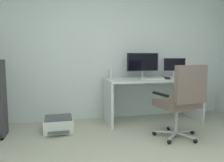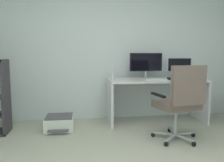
{
  "view_description": "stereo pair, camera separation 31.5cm",
  "coord_description": "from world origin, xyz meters",
  "views": [
    {
      "loc": [
        -0.72,
        -1.7,
        1.16
      ],
      "look_at": [
        0.06,
        1.67,
        0.77
      ],
      "focal_mm": 36.58,
      "sensor_mm": 36.0,
      "label": 1
    },
    {
      "loc": [
        -0.41,
        -1.76,
        1.16
      ],
      "look_at": [
        0.06,
        1.67,
        0.77
      ],
      "focal_mm": 36.58,
      "sensor_mm": 36.0,
      "label": 2
    }
  ],
  "objects": [
    {
      "name": "desk",
      "position": [
        0.87,
        1.97,
        0.56
      ],
      "size": [
        1.65,
        0.66,
        0.75
      ],
      "color": "silver",
      "rests_on": "ground"
    },
    {
      "name": "computer_mouse",
      "position": [
        1.06,
        1.83,
        0.77
      ],
      "size": [
        0.07,
        0.11,
        0.03
      ],
      "primitive_type": "cube",
      "rotation": [
        0.0,
        0.0,
        0.15
      ],
      "color": "black",
      "rests_on": "desk"
    },
    {
      "name": "printer",
      "position": [
        -0.75,
        1.78,
        0.11
      ],
      "size": [
        0.44,
        0.48,
        0.22
      ],
      "color": "silver",
      "rests_on": "ground"
    },
    {
      "name": "desktop_speaker",
      "position": [
        0.13,
        2.06,
        0.84
      ],
      "size": [
        0.07,
        0.07,
        0.17
      ],
      "primitive_type": "cylinder",
      "color": "silver",
      "rests_on": "desk"
    },
    {
      "name": "monitor_secondary",
      "position": [
        1.33,
        2.11,
        0.97
      ],
      "size": [
        0.43,
        0.18,
        0.36
      ],
      "color": "#B2B5B7",
      "rests_on": "desk"
    },
    {
      "name": "office_chair",
      "position": [
        0.88,
        1.04,
        0.58
      ],
      "size": [
        0.65,
        0.66,
        1.03
      ],
      "color": "#B7BABC",
      "rests_on": "ground"
    },
    {
      "name": "wall_back",
      "position": [
        0.0,
        2.41,
        1.39
      ],
      "size": [
        4.89,
        0.1,
        2.78
      ],
      "primitive_type": "cube",
      "color": "silver",
      "rests_on": "ground"
    },
    {
      "name": "keyboard",
      "position": [
        0.82,
        1.84,
        0.76
      ],
      "size": [
        0.34,
        0.14,
        0.02
      ],
      "primitive_type": "cube",
      "rotation": [
        0.0,
        0.0,
        -0.02
      ],
      "color": "silver",
      "rests_on": "desk"
    },
    {
      "name": "monitor_main",
      "position": [
        0.72,
        2.11,
        1.02
      ],
      "size": [
        0.58,
        0.18,
        0.44
      ],
      "color": "#B2B5B7",
      "rests_on": "desk"
    }
  ]
}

